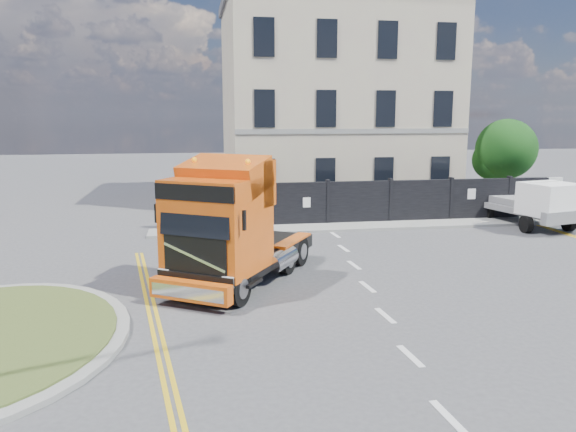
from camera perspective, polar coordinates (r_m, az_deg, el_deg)
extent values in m
plane|color=#424244|center=(16.62, -2.18, -7.31)|extent=(120.00, 120.00, 0.00)
cube|color=black|center=(26.29, 8.28, 1.37)|extent=(18.00, 0.25, 2.00)
cube|color=silver|center=(30.00, 23.93, 1.69)|extent=(2.60, 0.12, 2.00)
cube|color=#B5A38F|center=(33.20, 4.45, 11.07)|extent=(12.00, 10.00, 11.00)
cube|color=#515156|center=(33.78, 4.60, 20.87)|extent=(12.30, 10.30, 0.50)
cylinder|color=#382619|center=(32.49, 21.06, 2.84)|extent=(0.24, 0.24, 2.40)
sphere|color=black|center=(32.32, 21.29, 6.35)|extent=(3.20, 3.20, 3.20)
sphere|color=black|center=(32.45, 20.10, 5.38)|extent=(2.20, 2.20, 2.20)
cube|color=gray|center=(25.61, 8.84, -1.01)|extent=(20.00, 1.60, 0.12)
cube|color=black|center=(17.44, -4.40, -4.09)|extent=(5.07, 6.21, 0.42)
cube|color=#D3510E|center=(15.75, -7.15, -0.82)|extent=(3.27, 3.30, 2.62)
cube|color=#D3510E|center=(16.43, -5.54, 3.47)|extent=(2.43, 1.95, 1.31)
cube|color=black|center=(14.67, -9.48, -0.21)|extent=(1.77, 1.14, 0.98)
cube|color=#D3510E|center=(14.88, -9.88, -7.51)|extent=(2.16, 1.52, 0.51)
cylinder|color=black|center=(16.02, -11.52, -6.38)|extent=(0.77, 0.98, 0.97)
cylinder|color=gray|center=(16.02, -11.52, -6.38)|extent=(0.57, 0.63, 0.53)
cylinder|color=black|center=(15.02, -5.05, -7.33)|extent=(0.77, 0.98, 0.97)
cylinder|color=gray|center=(15.02, -5.05, -7.33)|extent=(0.57, 0.63, 0.53)
cylinder|color=black|center=(18.75, -5.86, -3.77)|extent=(0.77, 0.98, 0.97)
cylinder|color=gray|center=(18.75, -5.86, -3.77)|extent=(0.57, 0.63, 0.53)
cylinder|color=black|center=(17.91, -0.14, -4.38)|extent=(0.77, 0.98, 0.97)
cylinder|color=gray|center=(17.91, -0.14, -4.38)|extent=(0.57, 0.63, 0.53)
cylinder|color=black|center=(19.72, -4.32, -3.04)|extent=(0.77, 0.98, 0.97)
cylinder|color=gray|center=(19.72, -4.32, -3.04)|extent=(0.57, 0.63, 0.53)
cylinder|color=black|center=(18.92, 1.17, -3.59)|extent=(0.77, 0.98, 0.97)
cylinder|color=gray|center=(18.92, 1.17, -3.59)|extent=(0.57, 0.63, 0.53)
cube|color=slate|center=(27.98, 23.10, 0.66)|extent=(3.08, 5.43, 0.27)
cube|color=white|center=(26.56, 25.04, 1.56)|extent=(2.39, 2.31, 1.39)
cylinder|color=black|center=(26.17, 23.04, -0.78)|extent=(0.27, 0.75, 0.75)
cylinder|color=black|center=(27.31, 26.63, -0.62)|extent=(0.27, 0.75, 0.75)
cylinder|color=black|center=(28.87, 19.65, 0.41)|extent=(0.27, 0.75, 0.75)
cylinder|color=black|center=(29.90, 23.04, 0.51)|extent=(0.27, 0.75, 0.75)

